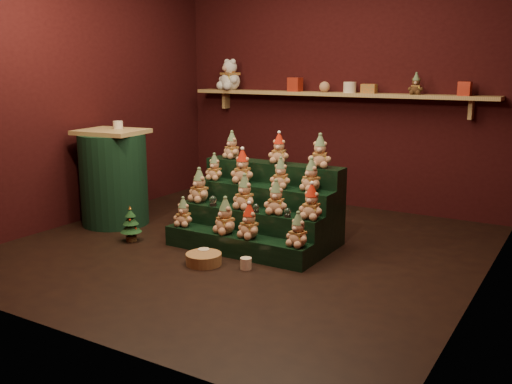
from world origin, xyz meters
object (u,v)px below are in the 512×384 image
Objects in this scene: riser_tier_front at (236,245)px; side_table at (114,178)px; snow_globe_c at (288,212)px; mug_right at (246,263)px; snow_globe_b at (256,208)px; mug_left at (204,255)px; mini_christmas_tree at (131,224)px; brown_bear at (416,84)px; wicker_basket at (204,259)px; snow_globe_a at (213,201)px; white_bear at (230,70)px.

riser_tier_front is 1.43× the size of side_table.
snow_globe_c is 0.57m from mug_right.
side_table is (-1.63, 0.20, 0.40)m from riser_tier_front.
snow_globe_b reaches higher than mug_right.
mug_right is (0.16, -0.42, -0.35)m from snow_globe_b.
mug_left is (-0.57, -0.42, -0.35)m from snow_globe_c.
mini_christmas_tree reaches higher than mug_right.
snow_globe_b is 0.76× the size of mug_left.
wicker_basket is at bearing -120.67° from brown_bear.
side_table is at bearing -151.96° from brown_bear.
snow_globe_a is 2.49m from brown_bear.
mug_right is at bearing -20.69° from side_table.
brown_bear is at bearing 48.31° from mini_christmas_tree.
snow_globe_b is at bearing -30.13° from white_bear.
snow_globe_c is (0.77, 0.00, -0.01)m from snow_globe_a.
mini_christmas_tree is at bearing -139.46° from brown_bear.
wicker_basket is at bearing -166.47° from mug_right.
mini_christmas_tree is 0.72× the size of white_bear.
side_table is at bearing 172.88° from riser_tier_front.
mug_right is at bearing -113.53° from brown_bear.
wicker_basket is (0.26, -0.51, -0.36)m from snow_globe_a.
snow_globe_b is at bearing -8.37° from side_table.
side_table reaches higher than mug_left.
snow_globe_b is 0.65m from wicker_basket.
snow_globe_a reaches higher than snow_globe_b.
snow_globe_a is at bearing 116.92° from wicker_basket.
mug_left is (-0.26, -0.42, -0.35)m from snow_globe_b.
brown_bear reaches higher than snow_globe_c.
snow_globe_c is 0.08× the size of side_table.
snow_globe_a is (-0.35, 0.16, 0.32)m from riser_tier_front.
wicker_basket is (1.54, -0.55, -0.44)m from side_table.
mug_left is 0.21× the size of white_bear.
snow_globe_a is at bearing 180.00° from snow_globe_b.
snow_globe_c is 2.20m from brown_bear.
snow_globe_b is at bearing -121.05° from brown_bear.
riser_tier_front is 18.43× the size of snow_globe_b.
snow_globe_c is 0.85× the size of mug_right.
side_table is 0.76m from mini_christmas_tree.
riser_tier_front is 1.08m from mini_christmas_tree.
mug_left is (-0.15, -0.26, -0.04)m from riser_tier_front.
wicker_basket is (-0.20, -0.51, -0.35)m from snow_globe_b.
brown_bear is (1.27, 1.88, 1.02)m from snow_globe_a.
white_bear is (-1.51, 1.88, 1.16)m from snow_globe_b.
mini_christmas_tree is at bearing -167.19° from snow_globe_c.
mug_right is at bearing -3.66° from mini_christmas_tree.
white_bear reaches higher than snow_globe_c.
snow_globe_b reaches higher than mini_christmas_tree.
riser_tier_front is at bearing -14.04° from side_table.
mini_christmas_tree is (-1.06, -0.18, 0.07)m from riser_tier_front.
white_bear is at bearing 134.06° from snow_globe_c.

